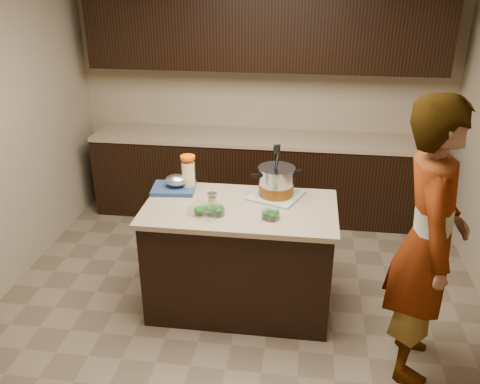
% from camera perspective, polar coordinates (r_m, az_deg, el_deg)
% --- Properties ---
extents(ground_plane, '(4.00, 4.00, 0.00)m').
position_cam_1_polar(ground_plane, '(4.31, 0.00, -12.44)').
color(ground_plane, brown).
rests_on(ground_plane, ground).
extents(room_shell, '(4.04, 4.04, 2.72)m').
position_cam_1_polar(room_shell, '(3.55, 0.00, 10.25)').
color(room_shell, tan).
rests_on(room_shell, ground).
extents(back_cabinets, '(3.60, 0.63, 2.33)m').
position_cam_1_polar(back_cabinets, '(5.43, 2.49, 6.80)').
color(back_cabinets, black).
rests_on(back_cabinets, ground).
extents(island, '(1.46, 0.81, 0.90)m').
position_cam_1_polar(island, '(4.05, 0.00, -7.32)').
color(island, black).
rests_on(island, ground).
extents(dish_towel, '(0.47, 0.47, 0.02)m').
position_cam_1_polar(dish_towel, '(4.00, 4.04, -0.39)').
color(dish_towel, '#597B52').
rests_on(dish_towel, island).
extents(stock_pot, '(0.39, 0.37, 0.41)m').
position_cam_1_polar(stock_pot, '(3.95, 4.09, 1.00)').
color(stock_pot, '#B7B7BC').
rests_on(stock_pot, dish_towel).
extents(lemonade_pitcher, '(0.15, 0.15, 0.28)m').
position_cam_1_polar(lemonade_pitcher, '(4.09, -5.81, 2.01)').
color(lemonade_pitcher, '#EFE092').
rests_on(lemonade_pitcher, island).
extents(mason_jar, '(0.08, 0.08, 0.12)m').
position_cam_1_polar(mason_jar, '(3.81, -3.14, -0.95)').
color(mason_jar, '#EFE092').
rests_on(mason_jar, island).
extents(broccoli_tub_left, '(0.16, 0.16, 0.06)m').
position_cam_1_polar(broccoli_tub_left, '(3.70, -2.69, -2.17)').
color(broccoli_tub_left, silver).
rests_on(broccoli_tub_left, island).
extents(broccoli_tub_right, '(0.14, 0.14, 0.06)m').
position_cam_1_polar(broccoli_tub_right, '(3.65, 3.46, -2.58)').
color(broccoli_tub_right, silver).
rests_on(broccoli_tub_right, island).
extents(broccoli_tub_rect, '(0.24, 0.21, 0.07)m').
position_cam_1_polar(broccoli_tub_rect, '(3.70, -3.99, -2.15)').
color(broccoli_tub_rect, silver).
rests_on(broccoli_tub_rect, island).
extents(blue_tray, '(0.36, 0.30, 0.13)m').
position_cam_1_polar(blue_tray, '(4.11, -7.34, 0.74)').
color(blue_tray, navy).
rests_on(blue_tray, island).
extents(person, '(0.54, 0.75, 1.93)m').
position_cam_1_polar(person, '(3.44, 20.31, -5.40)').
color(person, gray).
rests_on(person, ground).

